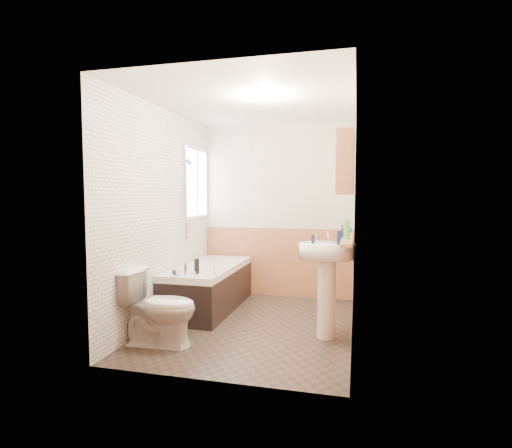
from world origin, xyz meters
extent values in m
plane|color=#2E2520|center=(0.00, 0.00, 0.00)|extent=(2.80, 2.80, 0.00)
plane|color=white|center=(0.00, 0.00, 2.50)|extent=(2.80, 2.80, 0.00)
cube|color=beige|center=(0.00, 1.41, 1.25)|extent=(2.20, 0.02, 2.50)
cube|color=beige|center=(0.00, -1.41, 1.25)|extent=(2.20, 0.02, 2.50)
cube|color=beige|center=(-1.11, 0.00, 1.25)|extent=(0.02, 2.80, 2.50)
cube|color=beige|center=(1.11, 0.00, 1.25)|extent=(0.02, 2.80, 2.50)
cube|color=#BC744D|center=(1.09, 0.00, 0.50)|extent=(0.01, 2.80, 1.00)
cube|color=#BC744D|center=(0.00, -1.39, 0.50)|extent=(2.20, 0.01, 1.00)
cube|color=#BC744D|center=(0.00, 1.39, 0.50)|extent=(2.20, 0.01, 1.00)
cube|color=white|center=(-1.09, 0.00, 1.25)|extent=(0.01, 2.80, 2.50)
cube|color=white|center=(-0.73, 1.39, 1.75)|extent=(0.75, 0.01, 1.50)
cube|color=white|center=(-1.07, 0.95, 1.65)|extent=(0.03, 0.79, 0.99)
cube|color=white|center=(-1.05, 0.95, 1.65)|extent=(0.01, 0.70, 0.90)
cube|color=white|center=(-1.05, 0.95, 1.65)|extent=(0.01, 0.04, 0.90)
cube|color=black|center=(-0.73, 0.52, 0.25)|extent=(0.70, 1.65, 0.50)
cube|color=white|center=(-0.73, 0.52, 0.54)|extent=(0.70, 1.65, 0.08)
cube|color=white|center=(-0.73, 0.52, 0.53)|extent=(0.56, 1.51, 0.04)
cylinder|color=silver|center=(-0.73, -0.20, 0.65)|extent=(0.04, 0.04, 0.14)
sphere|color=silver|center=(-0.82, -0.20, 0.62)|extent=(0.06, 0.06, 0.06)
sphere|color=silver|center=(-0.64, -0.20, 0.62)|extent=(0.06, 0.06, 0.06)
cylinder|color=silver|center=(-1.05, 0.55, 1.50)|extent=(0.02, 0.02, 1.24)
cylinder|color=silver|center=(-1.05, 0.55, 0.93)|extent=(0.05, 0.05, 0.02)
cylinder|color=silver|center=(-1.05, 0.55, 2.07)|extent=(0.05, 0.05, 0.02)
cylinder|color=silver|center=(-1.00, 0.55, 1.91)|extent=(0.07, 0.08, 0.09)
imported|color=white|center=(-0.76, -0.79, 0.38)|extent=(0.79, 0.47, 0.75)
cylinder|color=white|center=(0.84, -0.19, 0.40)|extent=(0.19, 0.19, 0.80)
ellipsoid|color=white|center=(0.84, -0.19, 0.91)|extent=(0.58, 0.47, 0.16)
cylinder|color=silver|center=(0.73, -0.08, 1.04)|extent=(0.03, 0.03, 0.08)
cylinder|color=silver|center=(0.95, -0.08, 1.04)|extent=(0.03, 0.03, 0.08)
cylinder|color=silver|center=(0.84, -0.10, 1.07)|extent=(0.02, 0.11, 0.09)
cube|color=#BC744D|center=(1.04, -0.14, 1.05)|extent=(0.10, 1.46, 0.03)
cube|color=#BC744D|center=(1.02, -0.24, 1.79)|extent=(0.16, 0.67, 0.61)
cube|color=silver|center=(0.93, -0.40, 1.79)|extent=(0.01, 0.26, 0.46)
cube|color=silver|center=(0.93, -0.08, 1.79)|extent=(0.01, 0.26, 0.46)
cylinder|color=#59C647|center=(1.04, -0.49, 1.16)|extent=(0.07, 0.07, 0.19)
cone|color=orange|center=(1.04, -0.40, 1.18)|extent=(0.06, 0.06, 0.22)
cylinder|color=#19339E|center=(1.04, 0.25, 1.09)|extent=(0.09, 0.09, 0.05)
imported|color=navy|center=(0.99, -0.27, 1.04)|extent=(0.12, 0.21, 0.09)
cylinder|color=navy|center=(0.70, -0.26, 1.04)|extent=(0.04, 0.04, 0.09)
cube|color=black|center=(-0.65, -0.06, 0.66)|extent=(0.06, 0.05, 0.18)
cylinder|color=navy|center=(-0.88, -0.14, 0.60)|extent=(0.09, 0.09, 0.05)
cylinder|color=silver|center=(-0.46, -0.01, 0.61)|extent=(0.03, 0.03, 0.08)
camera|label=1|loc=(1.12, -4.31, 1.49)|focal=28.00mm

